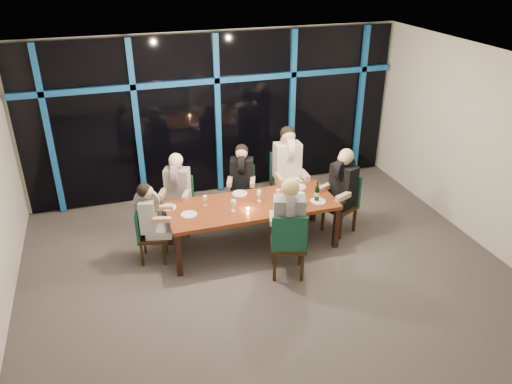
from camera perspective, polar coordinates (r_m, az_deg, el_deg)
room at (r=6.43m, az=1.64°, el=5.47°), size 7.04×7.00×3.02m
window_wall at (r=9.25m, az=-4.39°, el=9.02°), size 6.86×0.43×2.94m
dining_table at (r=7.69m, az=-0.45°, el=-1.81°), size 2.60×1.00×0.75m
chair_far_left at (r=8.31m, az=-8.74°, el=-1.04°), size 0.58×0.58×0.94m
chair_far_mid at (r=8.63m, az=-1.58°, el=0.32°), size 0.55×0.55×0.92m
chair_far_right at (r=8.81m, az=3.41°, el=1.50°), size 0.52×0.52×1.08m
chair_end_left at (r=7.62m, az=-12.34°, el=-4.47°), size 0.49×0.49×0.87m
chair_end_right at (r=8.32m, az=9.98°, el=-0.88°), size 0.61×0.61×0.99m
chair_near_mid at (r=7.04m, az=3.74°, el=-5.72°), size 0.61×0.61×1.05m
diner_far_left at (r=8.07m, az=-9.05°, el=1.05°), size 0.59×0.65×0.92m
diner_far_mid at (r=8.40m, az=-1.64°, el=2.32°), size 0.56×0.63×0.90m
diner_far_right at (r=8.56m, az=3.69°, el=3.83°), size 0.55×0.68×1.05m
diner_end_left at (r=7.43m, az=-12.03°, el=-2.15°), size 0.59×0.49×0.85m
diner_end_right at (r=8.09m, az=9.83°, el=1.40°), size 0.68×0.63×0.97m
diner_near_mid at (r=6.90m, az=3.80°, el=-2.41°), size 0.62×0.71×1.02m
plate_far_left at (r=7.66m, az=-9.98°, el=-1.74°), size 0.24×0.24×0.01m
plate_far_mid at (r=7.95m, az=-1.86°, el=-0.18°), size 0.24×0.24×0.01m
plate_far_right at (r=8.19m, az=4.91°, el=0.57°), size 0.24×0.24×0.01m
plate_end_left at (r=7.41m, az=-7.66°, el=-2.57°), size 0.24×0.24×0.01m
plate_end_right at (r=7.78m, az=7.10°, el=-1.05°), size 0.24×0.24×0.01m
plate_near_mid at (r=7.51m, az=3.47°, el=-1.94°), size 0.24×0.24×0.01m
wine_bottle at (r=7.74m, az=6.98°, el=-0.18°), size 0.08×0.08×0.33m
water_pitcher at (r=7.62m, az=5.11°, el=-0.77°), size 0.12×0.11×0.20m
tea_light at (r=7.49m, az=-0.94°, el=-1.93°), size 0.05×0.05×0.03m
wine_glass_a at (r=7.40m, az=-2.61°, el=-1.28°), size 0.07×0.07×0.18m
wine_glass_b at (r=7.68m, az=0.37°, el=-0.16°), size 0.07×0.07×0.18m
wine_glass_c at (r=7.76m, az=2.58°, el=-0.01°), size 0.06×0.06×0.16m
wine_glass_d at (r=7.60m, az=-5.85°, el=-0.74°), size 0.06×0.06×0.16m
wine_glass_e at (r=8.06m, az=4.69°, el=1.19°), size 0.08×0.08×0.20m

